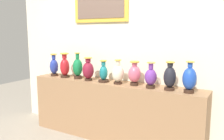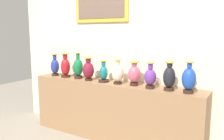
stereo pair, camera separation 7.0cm
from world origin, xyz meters
name	(u,v)px [view 1 (the left image)]	position (x,y,z in m)	size (l,w,h in m)	color
ground_plane	(112,139)	(0.00, 0.00, 0.00)	(10.06, 10.06, 0.00)	gray
display_shelf	(112,111)	(0.00, 0.00, 0.45)	(2.74, 0.41, 0.89)	#99704C
back_wall	(120,39)	(-0.01, 0.26, 1.53)	(4.06, 0.14, 3.04)	beige
vase_cobalt	(54,66)	(-1.12, -0.04, 1.06)	(0.14, 0.14, 0.38)	#382319
vase_crimson	(65,66)	(-0.88, -0.05, 1.08)	(0.15, 0.15, 0.41)	#382319
vase_emerald	(78,68)	(-0.62, -0.02, 1.07)	(0.15, 0.15, 0.42)	#382319
vase_burgundy	(88,70)	(-0.38, -0.07, 1.06)	(0.17, 0.17, 0.36)	#382319
vase_teal	(104,73)	(-0.12, -0.05, 1.03)	(0.16, 0.16, 0.33)	#382319
vase_ivory	(118,73)	(0.13, -0.05, 1.05)	(0.18, 0.18, 0.35)	#382319
vase_rose	(134,74)	(0.38, -0.02, 1.06)	(0.18, 0.18, 0.34)	#382319
vase_violet	(151,77)	(0.64, -0.07, 1.05)	(0.16, 0.16, 0.35)	#382319
vase_onyx	(170,77)	(0.88, -0.05, 1.07)	(0.15, 0.15, 0.37)	#382319
vase_sapphire	(189,79)	(1.13, -0.07, 1.07)	(0.17, 0.17, 0.39)	#382319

